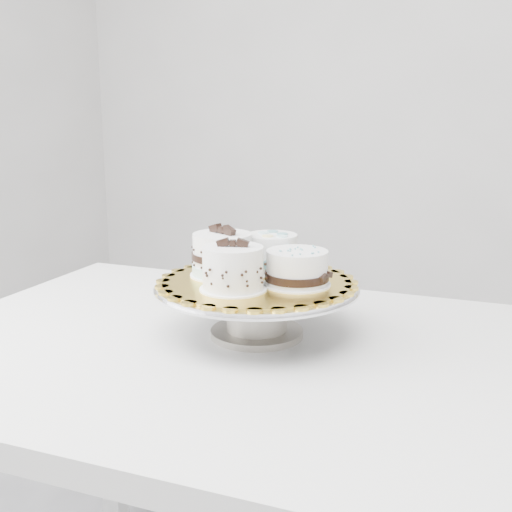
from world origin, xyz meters
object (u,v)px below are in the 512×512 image
at_px(cake_banded, 223,256).
at_px(table, 261,387).
at_px(cake_dots, 272,252).
at_px(cake_ribbon, 297,269).
at_px(cake_stand, 257,300).
at_px(cake_swirl, 233,269).
at_px(cake_board, 257,282).

bearing_deg(cake_banded, table, -6.71).
relative_size(cake_dots, cake_ribbon, 0.95).
height_order(cake_stand, cake_dots, cake_dots).
bearing_deg(table, cake_banded, 148.11).
distance_m(cake_swirl, cake_dots, 0.14).
bearing_deg(cake_ribbon, cake_swirl, -135.72).
relative_size(cake_board, cake_ribbon, 2.70).
bearing_deg(cake_ribbon, cake_board, -173.31).
bearing_deg(cake_dots, cake_ribbon, -36.06).
bearing_deg(cake_ribbon, cake_banded, -176.97).
bearing_deg(cake_swirl, cake_ribbon, 23.13).
relative_size(cake_swirl, cake_ribbon, 1.05).
relative_size(table, cake_dots, 11.31).
bearing_deg(cake_swirl, cake_board, 63.92).
height_order(table, cake_stand, cake_stand).
xyz_separation_m(cake_stand, cake_swirl, (-0.01, -0.07, 0.07)).
height_order(cake_swirl, cake_dots, cake_swirl).
relative_size(table, cake_swirl, 10.27).
distance_m(cake_banded, cake_ribbon, 0.15).
distance_m(cake_board, cake_dots, 0.08).
height_order(cake_stand, cake_swirl, cake_swirl).
height_order(cake_dots, cake_ribbon, cake_dots).
xyz_separation_m(table, cake_swirl, (-0.04, -0.02, 0.21)).
relative_size(table, cake_banded, 9.72).
distance_m(cake_dots, cake_ribbon, 0.11).
height_order(cake_board, cake_dots, cake_dots).
bearing_deg(table, cake_dots, 102.64).
height_order(cake_banded, cake_ribbon, cake_banded).
distance_m(table, cake_board, 0.18).
bearing_deg(cake_board, cake_banded, 176.87).
relative_size(cake_swirl, cake_dots, 1.10).
relative_size(cake_swirl, cake_banded, 0.95).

